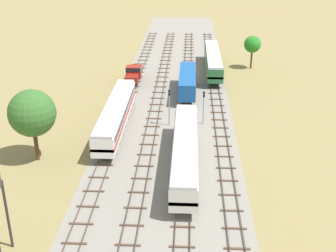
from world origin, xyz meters
TOP-DOWN VIEW (x-y plane):
  - ground_plane at (0.00, 56.00)m, footprint 480.00×480.00m
  - ballast_bed at (0.00, 56.00)m, footprint 18.99×176.00m
  - track_far_left at (-7.50, 57.00)m, footprint 2.40×126.00m
  - track_left at (-2.50, 57.00)m, footprint 2.40×126.00m
  - track_centre_left at (2.50, 57.00)m, footprint 2.40×126.00m
  - track_centre at (7.50, 57.00)m, footprint 2.40×126.00m
  - passenger_coach_centre_left_nearest at (2.50, 43.22)m, footprint 2.96×22.00m
  - passenger_coach_far_left_near at (-7.50, 54.14)m, footprint 2.96×22.00m
  - freight_boxcar_centre_left_mid at (2.50, 69.97)m, footprint 2.87×14.00m
  - shunter_loco_far_left_midfar at (-7.50, 75.70)m, footprint 2.74×8.46m
  - passenger_coach_centre_far at (7.50, 83.58)m, footprint 2.96×22.00m
  - signal_post_near at (5.00, 56.90)m, footprint 0.28×0.47m
  - signal_post_mid at (-0.00, 56.15)m, footprint 0.28×0.47m
  - lineside_tree_0 at (-16.03, 44.69)m, footprint 5.79×5.79m
  - lineside_tree_1 at (15.55, 86.61)m, footprint 3.43×3.43m

SIDE VIEW (x-z plane):
  - ground_plane at x=0.00m, z-range 0.00..0.00m
  - ballast_bed at x=0.00m, z-range 0.00..0.01m
  - track_far_left at x=-7.50m, z-range -0.01..0.28m
  - track_left at x=-2.50m, z-range -0.01..0.28m
  - track_centre_left at x=2.50m, z-range -0.01..0.28m
  - track_centre at x=7.50m, z-range -0.01..0.28m
  - shunter_loco_far_left_midfar at x=-7.50m, z-range 0.46..3.56m
  - freight_boxcar_centre_left_mid at x=2.50m, z-range 0.65..4.25m
  - passenger_coach_centre_left_nearest at x=2.50m, z-range 0.71..4.51m
  - passenger_coach_far_left_near at x=-7.50m, z-range 0.71..4.51m
  - passenger_coach_centre_far at x=7.50m, z-range 0.71..4.51m
  - signal_post_near at x=5.00m, z-range 0.72..5.96m
  - signal_post_mid at x=0.00m, z-range 0.75..6.45m
  - lineside_tree_1 at x=15.55m, z-range 1.63..8.41m
  - lineside_tree_0 at x=-16.03m, z-range 1.68..10.89m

